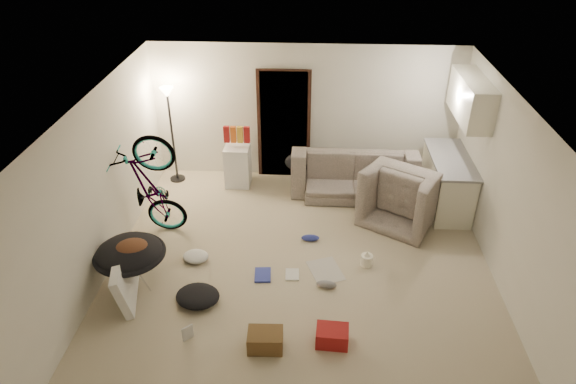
# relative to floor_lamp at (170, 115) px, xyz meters

# --- Properties ---
(floor) EXTENTS (5.50, 6.00, 0.02)m
(floor) POSITION_rel_floor_lamp_xyz_m (2.40, -2.65, -1.32)
(floor) COLOR #BEB192
(floor) RESTS_ON ground
(ceiling) EXTENTS (5.50, 6.00, 0.02)m
(ceiling) POSITION_rel_floor_lamp_xyz_m (2.40, -2.65, 1.20)
(ceiling) COLOR white
(ceiling) RESTS_ON wall_back
(wall_back) EXTENTS (5.50, 0.02, 2.50)m
(wall_back) POSITION_rel_floor_lamp_xyz_m (2.40, 0.36, -0.06)
(wall_back) COLOR silver
(wall_back) RESTS_ON floor
(wall_left) EXTENTS (0.02, 6.00, 2.50)m
(wall_left) POSITION_rel_floor_lamp_xyz_m (-0.36, -2.65, -0.06)
(wall_left) COLOR silver
(wall_left) RESTS_ON floor
(wall_right) EXTENTS (0.02, 6.00, 2.50)m
(wall_right) POSITION_rel_floor_lamp_xyz_m (5.16, -2.65, -0.06)
(wall_right) COLOR silver
(wall_right) RESTS_ON floor
(doorway) EXTENTS (0.85, 0.10, 2.04)m
(doorway) POSITION_rel_floor_lamp_xyz_m (2.00, 0.32, -0.29)
(doorway) COLOR black
(doorway) RESTS_ON floor
(door_trim) EXTENTS (0.97, 0.04, 2.10)m
(door_trim) POSITION_rel_floor_lamp_xyz_m (2.00, 0.29, -0.29)
(door_trim) COLOR black
(door_trim) RESTS_ON floor
(floor_lamp) EXTENTS (0.28, 0.28, 1.81)m
(floor_lamp) POSITION_rel_floor_lamp_xyz_m (0.00, 0.00, 0.00)
(floor_lamp) COLOR black
(floor_lamp) RESTS_ON floor
(kitchen_counter) EXTENTS (0.60, 1.50, 0.88)m
(kitchen_counter) POSITION_rel_floor_lamp_xyz_m (4.83, -0.65, -0.87)
(kitchen_counter) COLOR white
(kitchen_counter) RESTS_ON floor
(counter_top) EXTENTS (0.64, 1.54, 0.04)m
(counter_top) POSITION_rel_floor_lamp_xyz_m (4.83, -0.65, -0.41)
(counter_top) COLOR gray
(counter_top) RESTS_ON kitchen_counter
(kitchen_uppers) EXTENTS (0.38, 1.40, 0.65)m
(kitchen_uppers) POSITION_rel_floor_lamp_xyz_m (4.96, -0.65, 0.64)
(kitchen_uppers) COLOR white
(kitchen_uppers) RESTS_ON wall_right
(sofa) EXTENTS (2.20, 0.88, 0.64)m
(sofa) POSITION_rel_floor_lamp_xyz_m (3.27, -0.20, -0.99)
(sofa) COLOR #363E37
(sofa) RESTS_ON floor
(armchair) EXTENTS (1.49, 1.44, 0.74)m
(armchair) POSITION_rel_floor_lamp_xyz_m (4.11, -1.03, -0.94)
(armchair) COLOR #363E37
(armchair) RESTS_ON floor
(bicycle) EXTENTS (1.83, 0.80, 1.06)m
(bicycle) POSITION_rel_floor_lamp_xyz_m (0.10, -1.76, -0.83)
(bicycle) COLOR black
(bicycle) RESTS_ON floor
(book_asset) EXTENTS (0.25, 0.26, 0.02)m
(book_asset) POSITION_rel_floor_lamp_xyz_m (1.02, -3.98, -1.30)
(book_asset) COLOR maroon
(book_asset) RESTS_ON floor
(mini_fridge) EXTENTS (0.45, 0.45, 0.76)m
(mini_fridge) POSITION_rel_floor_lamp_xyz_m (1.18, -0.10, -0.93)
(mini_fridge) COLOR white
(mini_fridge) RESTS_ON floor
(snack_box_0) EXTENTS (0.10, 0.07, 0.30)m
(snack_box_0) POSITION_rel_floor_lamp_xyz_m (1.01, -0.10, -0.31)
(snack_box_0) COLOR maroon
(snack_box_0) RESTS_ON mini_fridge
(snack_box_1) EXTENTS (0.10, 0.07, 0.30)m
(snack_box_1) POSITION_rel_floor_lamp_xyz_m (1.13, -0.10, -0.31)
(snack_box_1) COLOR #CF5819
(snack_box_1) RESTS_ON mini_fridge
(snack_box_2) EXTENTS (0.10, 0.08, 0.30)m
(snack_box_2) POSITION_rel_floor_lamp_xyz_m (1.25, -0.10, -0.31)
(snack_box_2) COLOR gold
(snack_box_2) RESTS_ON mini_fridge
(snack_box_3) EXTENTS (0.10, 0.08, 0.30)m
(snack_box_3) POSITION_rel_floor_lamp_xyz_m (1.37, -0.10, -0.31)
(snack_box_3) COLOR maroon
(snack_box_3) RESTS_ON mini_fridge
(saucer_chair) EXTENTS (0.97, 0.97, 0.69)m
(saucer_chair) POSITION_rel_floor_lamp_xyz_m (0.10, -2.93, -0.90)
(saucer_chair) COLOR silver
(saucer_chair) RESTS_ON floor
(hoodie) EXTENTS (0.59, 0.54, 0.22)m
(hoodie) POSITION_rel_floor_lamp_xyz_m (0.15, -2.96, -0.70)
(hoodie) COLOR #4D2B1A
(hoodie) RESTS_ON saucer_chair
(sofa_drape) EXTENTS (0.58, 0.49, 0.28)m
(sofa_drape) POSITION_rel_floor_lamp_xyz_m (2.32, -0.20, -0.77)
(sofa_drape) COLOR black
(sofa_drape) RESTS_ON sofa
(tv_box) EXTENTS (0.44, 0.95, 0.62)m
(tv_box) POSITION_rel_floor_lamp_xyz_m (0.10, -3.22, -1.00)
(tv_box) COLOR silver
(tv_box) RESTS_ON floor
(drink_case_a) EXTENTS (0.43, 0.31, 0.24)m
(drink_case_a) POSITION_rel_floor_lamp_xyz_m (2.03, -4.01, -1.19)
(drink_case_a) COLOR brown
(drink_case_a) RESTS_ON floor
(drink_case_b) EXTENTS (0.40, 0.31, 0.22)m
(drink_case_b) POSITION_rel_floor_lamp_xyz_m (2.83, -3.89, -1.19)
(drink_case_b) COLOR maroon
(drink_case_b) RESTS_ON floor
(juicer) EXTENTS (0.18, 0.18, 0.25)m
(juicer) POSITION_rel_floor_lamp_xyz_m (3.37, -2.38, -1.20)
(juicer) COLOR white
(juicer) RESTS_ON floor
(newspaper) EXTENTS (0.59, 0.66, 0.01)m
(newspaper) POSITION_rel_floor_lamp_xyz_m (2.77, -2.54, -1.30)
(newspaper) COLOR #B5B0A7
(newspaper) RESTS_ON floor
(book_blue) EXTENTS (0.25, 0.33, 0.03)m
(book_blue) POSITION_rel_floor_lamp_xyz_m (1.87, -2.70, -1.29)
(book_blue) COLOR #2A369B
(book_blue) RESTS_ON floor
(book_white) EXTENTS (0.20, 0.26, 0.02)m
(book_white) POSITION_rel_floor_lamp_xyz_m (2.29, -2.66, -1.30)
(book_white) COLOR silver
(book_white) RESTS_ON floor
(shoe_0) EXTENTS (0.29, 0.13, 0.10)m
(shoe_0) POSITION_rel_floor_lamp_xyz_m (2.54, -1.82, -1.25)
(shoe_0) COLOR #2A369B
(shoe_0) RESTS_ON floor
(shoe_1) EXTENTS (0.26, 0.22, 0.09)m
(shoe_1) POSITION_rel_floor_lamp_xyz_m (2.48, -0.53, -1.26)
(shoe_1) COLOR slate
(shoe_1) RESTS_ON floor
(shoe_3) EXTENTS (0.29, 0.14, 0.10)m
(shoe_3) POSITION_rel_floor_lamp_xyz_m (2.78, -2.89, -1.25)
(shoe_3) COLOR slate
(shoe_3) RESTS_ON floor
(clothes_lump_a) EXTENTS (0.65, 0.58, 0.19)m
(clothes_lump_a) POSITION_rel_floor_lamp_xyz_m (1.06, -3.27, -1.21)
(clothes_lump_a) COLOR black
(clothes_lump_a) RESTS_ON floor
(clothes_lump_b) EXTENTS (0.51, 0.47, 0.13)m
(clothes_lump_b) POSITION_rel_floor_lamp_xyz_m (2.80, -0.13, -1.24)
(clothes_lump_b) COLOR black
(clothes_lump_b) RESTS_ON floor
(clothes_lump_c) EXTENTS (0.43, 0.38, 0.12)m
(clothes_lump_c) POSITION_rel_floor_lamp_xyz_m (0.85, -2.38, -1.25)
(clothes_lump_c) COLOR silver
(clothes_lump_c) RESTS_ON floor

